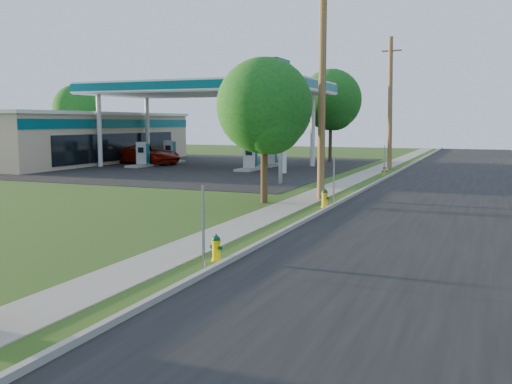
% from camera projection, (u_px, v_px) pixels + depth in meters
% --- Properties ---
extents(ground_plane, '(140.00, 140.00, 0.00)m').
position_uv_depth(ground_plane, '(73.00, 330.00, 9.47)').
color(ground_plane, '#38511D').
rests_on(ground_plane, ground).
extents(road, '(8.00, 120.00, 0.02)m').
position_uv_depth(road, '(421.00, 238.00, 16.94)').
color(road, black).
rests_on(road, ground).
extents(curb, '(0.15, 120.00, 0.15)m').
position_uv_depth(curb, '(294.00, 226.00, 18.44)').
color(curb, gray).
rests_on(curb, ground).
extents(sidewalk, '(1.50, 120.00, 0.03)m').
position_uv_depth(sidewalk, '(244.00, 224.00, 19.11)').
color(sidewalk, gray).
rests_on(sidewalk, ground).
extents(forecourt, '(26.00, 28.00, 0.02)m').
position_uv_depth(forecourt, '(184.00, 166.00, 44.88)').
color(forecourt, black).
rests_on(forecourt, ground).
extents(utility_pole_mid, '(1.40, 0.32, 9.80)m').
position_uv_depth(utility_pole_mid, '(322.00, 87.00, 24.69)').
color(utility_pole_mid, brown).
rests_on(utility_pole_mid, ground).
extents(utility_pole_far, '(1.40, 0.32, 9.50)m').
position_uv_depth(utility_pole_far, '(390.00, 103.00, 41.23)').
color(utility_pole_far, brown).
rests_on(utility_pole_far, ground).
extents(sign_post_near, '(0.05, 0.04, 2.00)m').
position_uv_depth(sign_post_near, '(203.00, 228.00, 13.10)').
color(sign_post_near, gray).
rests_on(sign_post_near, ground).
extents(sign_post_mid, '(0.05, 0.04, 2.00)m').
position_uv_depth(sign_post_mid, '(334.00, 180.00, 23.93)').
color(sign_post_mid, gray).
rests_on(sign_post_mid, ground).
extents(sign_post_far, '(0.05, 0.04, 2.00)m').
position_uv_depth(sign_post_far, '(384.00, 162.00, 35.13)').
color(sign_post_far, gray).
rests_on(sign_post_far, ground).
extents(gas_canopy, '(18.18, 9.18, 6.40)m').
position_uv_depth(gas_canopy, '(206.00, 89.00, 43.40)').
color(gas_canopy, silver).
rests_on(gas_canopy, ground).
extents(fuel_pump_nw, '(1.20, 3.20, 1.90)m').
position_uv_depth(fuel_pump_nw, '(143.00, 157.00, 43.90)').
color(fuel_pump_nw, gray).
rests_on(fuel_pump_nw, ground).
extents(fuel_pump_ne, '(1.20, 3.20, 1.90)m').
position_uv_depth(fuel_pump_ne, '(250.00, 160.00, 40.50)').
color(fuel_pump_ne, gray).
rests_on(fuel_pump_ne, ground).
extents(fuel_pump_sw, '(1.20, 3.20, 1.90)m').
position_uv_depth(fuel_pump_sw, '(170.00, 155.00, 47.57)').
color(fuel_pump_sw, gray).
rests_on(fuel_pump_sw, ground).
extents(fuel_pump_se, '(1.20, 3.20, 1.90)m').
position_uv_depth(fuel_pump_se, '(270.00, 157.00, 44.17)').
color(fuel_pump_se, gray).
rests_on(fuel_pump_se, ground).
extents(convenience_store, '(10.40, 22.40, 4.25)m').
position_uv_depth(convenience_store, '(72.00, 137.00, 48.77)').
color(convenience_store, tan).
rests_on(convenience_store, ground).
extents(price_pylon, '(0.34, 2.04, 6.85)m').
position_uv_depth(price_pylon, '(281.00, 85.00, 31.15)').
color(price_pylon, gray).
rests_on(price_pylon, ground).
extents(tree_verge, '(4.04, 4.04, 6.13)m').
position_uv_depth(tree_verge, '(266.00, 110.00, 23.79)').
color(tree_verge, '#3A2819').
rests_on(tree_verge, ground).
extents(tree_lot, '(5.24, 5.24, 7.95)m').
position_uv_depth(tree_lot, '(332.00, 102.00, 48.70)').
color(tree_lot, '#3A2819').
rests_on(tree_lot, ground).
extents(tree_back, '(4.69, 4.69, 7.11)m').
position_uv_depth(tree_back, '(77.00, 110.00, 56.53)').
color(tree_back, '#3A2819').
rests_on(tree_back, ground).
extents(hydrant_near, '(0.35, 0.31, 0.67)m').
position_uv_depth(hydrant_near, '(216.00, 248.00, 14.12)').
color(hydrant_near, yellow).
rests_on(hydrant_near, ground).
extents(hydrant_mid, '(0.41, 0.36, 0.79)m').
position_uv_depth(hydrant_mid, '(325.00, 198.00, 22.92)').
color(hydrant_mid, yellow).
rests_on(hydrant_mid, ground).
extents(hydrant_far, '(0.34, 0.31, 0.67)m').
position_uv_depth(hydrant_far, '(384.00, 172.00, 35.94)').
color(hydrant_far, yellow).
rests_on(hydrant_far, ground).
extents(car_red, '(6.36, 4.45, 1.61)m').
position_uv_depth(car_red, '(149.00, 154.00, 46.37)').
color(car_red, '#7C0D04').
rests_on(car_red, ground).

